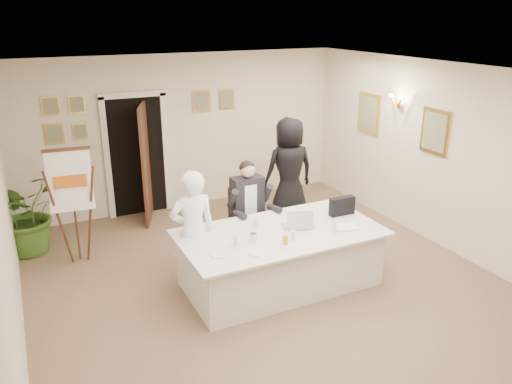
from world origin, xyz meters
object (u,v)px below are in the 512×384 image
object	(u,v)px
laptop_bag	(342,206)
seated_man	(249,209)
potted_palm	(26,213)
laptop	(296,217)
paper_stack	(346,227)
flip_chart	(74,212)
standing_woman	(289,170)
oj_glass	(285,240)
conference_table	(280,258)
steel_jug	(253,238)
standing_man	(193,231)

from	to	relation	value
laptop_bag	seated_man	bearing A→B (deg)	142.45
potted_palm	laptop	xyz separation A→B (m)	(3.22, -2.48, 0.29)
laptop	paper_stack	distance (m)	0.68
flip_chart	standing_woman	size ratio (longest dim) A/B	0.93
standing_woman	oj_glass	size ratio (longest dim) A/B	14.03
flip_chart	oj_glass	world-z (taller)	flip_chart
laptop_bag	potted_palm	bearing A→B (deg)	150.77
conference_table	standing_woman	xyz separation A→B (m)	(1.20, 1.90, 0.52)
potted_palm	paper_stack	xyz separation A→B (m)	(3.78, -2.83, 0.16)
seated_man	standing_woman	xyz separation A→B (m)	(1.20, 0.92, 0.17)
standing_woman	laptop	size ratio (longest dim) A/B	4.92
flip_chart	oj_glass	size ratio (longest dim) A/B	13.11
flip_chart	laptop_bag	bearing A→B (deg)	-26.71
laptop_bag	oj_glass	xyz separation A→B (m)	(-1.19, -0.51, -0.07)
potted_palm	oj_glass	xyz separation A→B (m)	(2.81, -2.92, 0.21)
standing_woman	laptop_bag	distance (m)	1.78
potted_palm	laptop_bag	bearing A→B (deg)	-31.05
potted_palm	laptop	size ratio (longest dim) A/B	3.38
seated_man	steel_jug	size ratio (longest dim) A/B	13.42
conference_table	potted_palm	distance (m)	3.90
flip_chart	paper_stack	distance (m)	3.81
standing_man	laptop_bag	bearing A→B (deg)	174.53
laptop_bag	flip_chart	bearing A→B (deg)	155.11
standing_man	conference_table	bearing A→B (deg)	161.18
laptop_bag	steel_jug	bearing A→B (deg)	-168.79
potted_palm	laptop	world-z (taller)	potted_palm
conference_table	oj_glass	bearing A→B (deg)	-109.89
conference_table	flip_chart	size ratio (longest dim) A/B	1.55
flip_chart	laptop	bearing A→B (deg)	-34.30
oj_glass	laptop_bag	bearing A→B (deg)	23.19
standing_woman	oj_glass	world-z (taller)	standing_woman
oj_glass	steel_jug	bearing A→B (deg)	139.94
conference_table	seated_man	size ratio (longest dim) A/B	1.79
conference_table	paper_stack	bearing A→B (deg)	-19.61
conference_table	paper_stack	distance (m)	0.97
conference_table	steel_jug	distance (m)	0.64
standing_woman	standing_man	bearing A→B (deg)	36.94
standing_man	steel_jug	size ratio (longest dim) A/B	14.90
steel_jug	conference_table	bearing A→B (deg)	15.30
standing_woman	paper_stack	size ratio (longest dim) A/B	5.91
seated_man	standing_woman	size ratio (longest dim) A/B	0.81
seated_man	laptop	xyz separation A→B (m)	(0.26, -0.92, 0.18)
seated_man	standing_man	xyz separation A→B (m)	(-1.06, -0.58, 0.08)
standing_woman	oj_glass	bearing A→B (deg)	62.91
laptop_bag	oj_glass	distance (m)	1.30
standing_woman	steel_jug	bearing A→B (deg)	54.09
conference_table	flip_chart	distance (m)	2.99
potted_palm	steel_jug	size ratio (longest dim) A/B	11.40
potted_palm	steel_jug	distance (m)	3.66
conference_table	standing_woman	distance (m)	2.31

